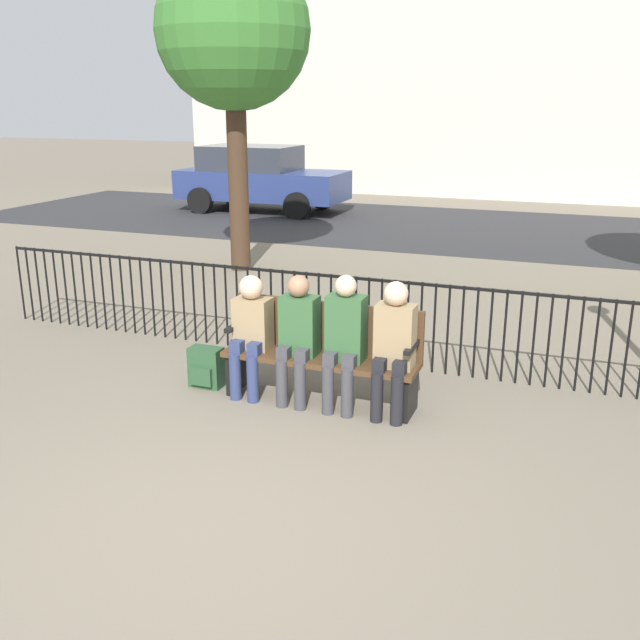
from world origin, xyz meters
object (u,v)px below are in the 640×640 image
at_px(seated_person_1, 298,333).
at_px(backpack, 206,368).
at_px(seated_person_0, 251,328).
at_px(seated_person_2, 344,336).
at_px(park_bench, 323,349).
at_px(tree_1, 233,34).
at_px(parked_car_0, 259,178).
at_px(seated_person_3, 394,342).

bearing_deg(seated_person_1, backpack, 179.98).
xyz_separation_m(seated_person_0, seated_person_2, (0.92, 0.00, 0.03)).
xyz_separation_m(park_bench, seated_person_0, (-0.67, -0.13, 0.16)).
height_order(tree_1, parked_car_0, tree_1).
bearing_deg(backpack, seated_person_1, -0.02).
xyz_separation_m(seated_person_1, seated_person_3, (0.90, 0.00, 0.02)).
relative_size(seated_person_3, parked_car_0, 0.29).
bearing_deg(tree_1, parked_car_0, 112.69).
bearing_deg(park_bench, seated_person_1, -147.04).
bearing_deg(park_bench, backpack, -173.73).
relative_size(seated_person_2, seated_person_3, 1.01).
relative_size(park_bench, seated_person_1, 1.52).
distance_m(seated_person_0, parked_car_0, 11.85).
bearing_deg(seated_person_2, parked_car_0, 119.01).
bearing_deg(parked_car_0, tree_1, -67.31).
xyz_separation_m(seated_person_1, backpack, (-0.98, 0.00, -0.47)).
distance_m(seated_person_0, seated_person_2, 0.93).
height_order(seated_person_0, backpack, seated_person_0).
bearing_deg(parked_car_0, seated_person_3, -59.17).
xyz_separation_m(seated_person_3, backpack, (-1.88, -0.00, -0.49)).
bearing_deg(seated_person_2, backpack, -179.93).
relative_size(seated_person_3, tree_1, 0.25).
height_order(backpack, tree_1, tree_1).
xyz_separation_m(seated_person_3, parked_car_0, (-6.40, 10.73, 0.16)).
relative_size(seated_person_2, backpack, 3.11).
xyz_separation_m(park_bench, seated_person_1, (-0.20, -0.13, 0.17)).
xyz_separation_m(park_bench, tree_1, (-3.18, 4.57, 3.17)).
height_order(seated_person_0, seated_person_3, seated_person_3).
distance_m(seated_person_2, seated_person_3, 0.45).
xyz_separation_m(park_bench, backpack, (-1.18, -0.13, -0.30)).
height_order(seated_person_1, parked_car_0, parked_car_0).
distance_m(park_bench, seated_person_3, 0.74).
xyz_separation_m(seated_person_0, seated_person_3, (1.38, 0.00, 0.03)).
bearing_deg(parked_car_0, seated_person_2, -60.99).
relative_size(park_bench, seated_person_3, 1.49).
bearing_deg(seated_person_1, tree_1, 122.35).
distance_m(seated_person_1, parked_car_0, 12.05).
relative_size(seated_person_3, backpack, 3.07).
distance_m(backpack, tree_1, 6.18).
height_order(park_bench, seated_person_2, seated_person_2).
height_order(seated_person_1, seated_person_3, seated_person_3).
distance_m(seated_person_3, backpack, 1.94).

